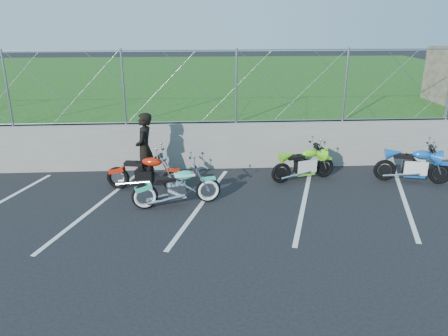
{
  "coord_description": "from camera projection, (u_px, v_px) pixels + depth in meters",
  "views": [
    {
      "loc": [
        -0.07,
        -8.25,
        4.13
      ],
      "look_at": [
        0.53,
        1.3,
        0.75
      ],
      "focal_mm": 35.0,
      "sensor_mm": 36.0,
      "label": 1
    }
  ],
  "objects": [
    {
      "name": "naked_orange",
      "position": [
        146.0,
        174.0,
        10.71
      ],
      "size": [
        1.97,
        0.67,
        0.99
      ],
      "rotation": [
        0.0,
        0.0,
        -0.19
      ],
      "color": "black",
      "rests_on": "ground"
    },
    {
      "name": "chain_link_fence",
      "position": [
        199.0,
        87.0,
        11.67
      ],
      "size": [
        28.0,
        0.03,
        2.0
      ],
      "color": "gray",
      "rests_on": "retaining_wall"
    },
    {
      "name": "retaining_wall",
      "position": [
        200.0,
        146.0,
        12.22
      ],
      "size": [
        30.0,
        0.22,
        1.3
      ],
      "primitive_type": "cube",
      "color": "slate",
      "rests_on": "ground"
    },
    {
      "name": "ground",
      "position": [
        203.0,
        223.0,
        9.14
      ],
      "size": [
        90.0,
        90.0,
        0.0
      ],
      "primitive_type": "plane",
      "color": "black",
      "rests_on": "ground"
    },
    {
      "name": "cruiser_turquoise",
      "position": [
        178.0,
        188.0,
        9.87
      ],
      "size": [
        2.02,
        0.66,
        1.01
      ],
      "rotation": [
        0.0,
        0.0,
        0.21
      ],
      "color": "black",
      "rests_on": "ground"
    },
    {
      "name": "parking_lines",
      "position": [
        253.0,
        202.0,
        10.15
      ],
      "size": [
        18.29,
        4.31,
        0.01
      ],
      "color": "silver",
      "rests_on": "ground"
    },
    {
      "name": "sportbike_green",
      "position": [
        304.0,
        165.0,
        11.4
      ],
      "size": [
        1.78,
        0.7,
        0.94
      ],
      "rotation": [
        0.0,
        0.0,
        0.27
      ],
      "color": "black",
      "rests_on": "ground"
    },
    {
      "name": "grass_field",
      "position": [
        198.0,
        89.0,
        21.63
      ],
      "size": [
        30.0,
        20.0,
        1.3
      ],
      "primitive_type": "cube",
      "color": "#1C4A13",
      "rests_on": "ground"
    },
    {
      "name": "sportbike_blue",
      "position": [
        414.0,
        167.0,
        11.23
      ],
      "size": [
        1.89,
        0.71,
        0.99
      ],
      "rotation": [
        0.0,
        0.0,
        -0.25
      ],
      "color": "black",
      "rests_on": "ground"
    },
    {
      "name": "person_standing",
      "position": [
        145.0,
        149.0,
        11.01
      ],
      "size": [
        0.51,
        0.72,
        1.84
      ],
      "primitive_type": "imported",
      "rotation": [
        0.0,
        0.0,
        -1.68
      ],
      "color": "black",
      "rests_on": "ground"
    }
  ]
}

